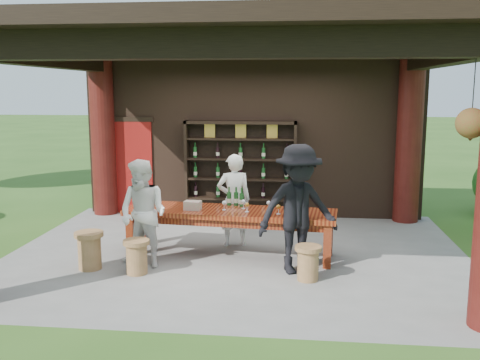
# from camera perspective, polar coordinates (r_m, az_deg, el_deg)

# --- Properties ---
(ground) EXTENTS (90.00, 90.00, 0.00)m
(ground) POSITION_cam_1_polar(r_m,az_deg,el_deg) (8.81, -0.28, -7.83)
(ground) COLOR #2D5119
(ground) RESTS_ON ground
(pavilion) EXTENTS (7.50, 6.00, 3.60)m
(pavilion) POSITION_cam_1_polar(r_m,az_deg,el_deg) (8.84, -0.06, 6.31)
(pavilion) COLOR slate
(pavilion) RESTS_ON ground
(wine_shelf) EXTENTS (2.29, 0.35, 2.01)m
(wine_shelf) POSITION_cam_1_polar(r_m,az_deg,el_deg) (10.98, 0.05, 1.10)
(wine_shelf) COLOR black
(wine_shelf) RESTS_ON ground
(tasting_table) EXTENTS (3.43, 1.18, 0.75)m
(tasting_table) POSITION_cam_1_polar(r_m,az_deg,el_deg) (8.56, -1.08, -3.95)
(tasting_table) COLOR #4F140B
(tasting_table) RESTS_ON ground
(stool_near_left) EXTENTS (0.38, 0.38, 0.50)m
(stool_near_left) POSITION_cam_1_polar(r_m,az_deg,el_deg) (7.95, -10.97, -7.95)
(stool_near_left) COLOR brown
(stool_near_left) RESTS_ON ground
(stool_near_right) EXTENTS (0.38, 0.38, 0.49)m
(stool_near_right) POSITION_cam_1_polar(r_m,az_deg,el_deg) (7.62, 7.27, -8.69)
(stool_near_right) COLOR brown
(stool_near_right) RESTS_ON ground
(stool_far_left) EXTENTS (0.43, 0.43, 0.57)m
(stool_far_left) POSITION_cam_1_polar(r_m,az_deg,el_deg) (8.31, -15.76, -7.13)
(stool_far_left) COLOR brown
(stool_far_left) RESTS_ON ground
(host) EXTENTS (0.65, 0.51, 1.58)m
(host) POSITION_cam_1_polar(r_m,az_deg,el_deg) (9.08, -0.65, -2.15)
(host) COLOR white
(host) RESTS_ON ground
(guest_woman) EXTENTS (0.96, 0.85, 1.63)m
(guest_woman) POSITION_cam_1_polar(r_m,az_deg,el_deg) (8.13, -10.29, -3.55)
(guest_woman) COLOR white
(guest_woman) RESTS_ON ground
(guest_man) EXTENTS (1.39, 1.12, 1.88)m
(guest_man) POSITION_cam_1_polar(r_m,az_deg,el_deg) (7.75, 6.21, -3.12)
(guest_man) COLOR black
(guest_man) RESTS_ON ground
(table_bottles) EXTENTS (0.30, 0.15, 0.31)m
(table_bottles) POSITION_cam_1_polar(r_m,az_deg,el_deg) (8.80, -0.47, -1.77)
(table_bottles) COLOR #194C1E
(table_bottles) RESTS_ON tasting_table
(table_glasses) EXTENTS (1.30, 0.39, 0.15)m
(table_glasses) POSITION_cam_1_polar(r_m,az_deg,el_deg) (8.42, 2.60, -2.85)
(table_glasses) COLOR silver
(table_glasses) RESTS_ON tasting_table
(napkin_basket) EXTENTS (0.28, 0.20, 0.14)m
(napkin_basket) POSITION_cam_1_polar(r_m,az_deg,el_deg) (8.56, -5.07, -2.72)
(napkin_basket) COLOR #BF6672
(napkin_basket) RESTS_ON tasting_table
(shrubs) EXTENTS (15.90, 6.89, 1.36)m
(shrubs) POSITION_cam_1_polar(r_m,az_deg,el_deg) (9.68, 17.84, -3.26)
(shrubs) COLOR #194C14
(shrubs) RESTS_ON ground
(trees) EXTENTS (22.70, 9.24, 4.80)m
(trees) POSITION_cam_1_polar(r_m,az_deg,el_deg) (10.26, 22.81, 12.95)
(trees) COLOR #3F2819
(trees) RESTS_ON ground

